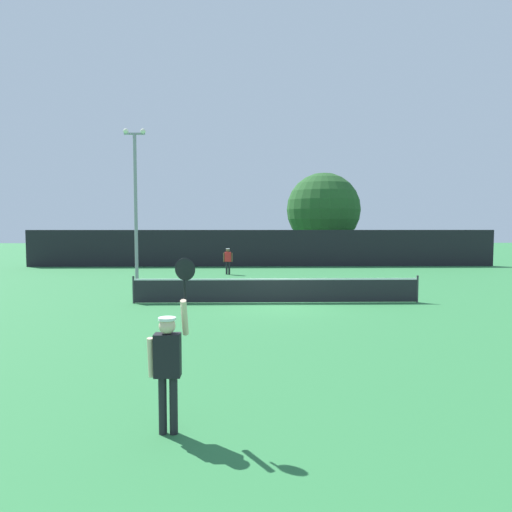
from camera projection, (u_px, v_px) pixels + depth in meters
ground_plane at (276, 303)px, 18.30m from camera, size 120.00×120.00×0.00m
tennis_net at (276, 290)px, 18.27m from camera, size 11.23×0.08×1.07m
perimeter_fence at (262, 248)px, 34.21m from camera, size 34.33×0.12×2.68m
player_serving at (168, 357)px, 6.77m from camera, size 0.68×0.40×2.58m
player_receiving at (228, 259)px, 28.65m from camera, size 0.57×0.24×1.61m
tennis_ball at (304, 300)px, 18.70m from camera, size 0.07×0.07×0.07m
light_pole at (136, 195)px, 24.86m from camera, size 1.18×0.28×8.14m
large_tree at (323, 210)px, 39.65m from camera, size 6.24×6.24×7.47m
parked_car_near at (275, 250)px, 43.06m from camera, size 2.18×4.32×1.69m
parked_car_mid at (375, 250)px, 41.51m from camera, size 1.99×4.24×1.69m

